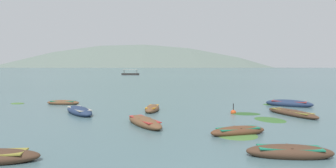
# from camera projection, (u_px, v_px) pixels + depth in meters

# --- Properties ---
(ground_plane) EXTENTS (6000.00, 6000.00, 0.00)m
(ground_plane) POSITION_uv_depth(u_px,v_px,m) (154.00, 67.00, 1502.89)
(ground_plane) COLOR slate
(mountain_1) EXTENTS (940.74, 940.74, 218.81)m
(mountain_1) POSITION_uv_depth(u_px,v_px,m) (21.00, 49.00, 1716.88)
(mountain_1) COLOR #56665B
(mountain_1) RESTS_ON ground
(mountain_2) EXTENTS (1848.04, 1848.04, 492.27)m
(mountain_2) POSITION_uv_depth(u_px,v_px,m) (148.00, 27.00, 1761.55)
(mountain_2) COLOR slate
(mountain_2) RESTS_ON ground
(mountain_3) EXTENTS (663.54, 663.54, 259.06)m
(mountain_3) POSITION_uv_depth(u_px,v_px,m) (240.00, 49.00, 2045.52)
(mountain_3) COLOR slate
(mountain_3) RESTS_ON ground
(rowboat_0) EXTENTS (4.00, 3.17, 0.71)m
(rowboat_0) POSITION_uv_depth(u_px,v_px,m) (289.00, 104.00, 25.59)
(rowboat_0) COLOR navy
(rowboat_0) RESTS_ON ground
(rowboat_1) EXTENTS (2.80, 4.17, 0.61)m
(rowboat_1) POSITION_uv_depth(u_px,v_px,m) (144.00, 122.00, 17.22)
(rowboat_1) COLOR brown
(rowboat_1) RESTS_ON ground
(rowboat_2) EXTENTS (3.43, 1.49, 0.59)m
(rowboat_2) POSITION_uv_depth(u_px,v_px,m) (290.00, 152.00, 11.20)
(rowboat_2) COLOR #4C3323
(rowboat_2) RESTS_ON ground
(rowboat_3) EXTENTS (1.51, 3.24, 0.59)m
(rowboat_3) POSITION_uv_depth(u_px,v_px,m) (152.00, 109.00, 22.76)
(rowboat_3) COLOR brown
(rowboat_3) RESTS_ON ground
(rowboat_6) EXTENTS (3.20, 1.50, 0.50)m
(rowboat_6) POSITION_uv_depth(u_px,v_px,m) (63.00, 103.00, 26.82)
(rowboat_6) COLOR brown
(rowboat_6) RESTS_ON ground
(rowboat_7) EXTENTS (2.56, 4.70, 0.51)m
(rowboat_7) POSITION_uv_depth(u_px,v_px,m) (292.00, 113.00, 20.81)
(rowboat_7) COLOR #4C3323
(rowboat_7) RESTS_ON ground
(rowboat_8) EXTENTS (3.25, 1.75, 0.54)m
(rowboat_8) POSITION_uv_depth(u_px,v_px,m) (238.00, 131.00, 14.88)
(rowboat_8) COLOR brown
(rowboat_8) RESTS_ON ground
(rowboat_9) EXTENTS (3.36, 4.37, 0.65)m
(rowboat_9) POSITION_uv_depth(u_px,v_px,m) (79.00, 111.00, 21.47)
(rowboat_9) COLOR navy
(rowboat_9) RESTS_ON ground
(ferry_0) EXTENTS (7.40, 3.32, 2.54)m
(ferry_0) POSITION_uv_depth(u_px,v_px,m) (130.00, 74.00, 121.55)
(ferry_0) COLOR #2D2826
(ferry_0) RESTS_ON ground
(mooring_buoy) EXTENTS (0.41, 0.41, 0.88)m
(mooring_buoy) POSITION_uv_depth(u_px,v_px,m) (233.00, 112.00, 21.47)
(mooring_buoy) COLOR #DB4C1E
(mooring_buoy) RESTS_ON ground
(weed_patch_0) EXTENTS (2.65, 2.74, 0.14)m
(weed_patch_0) POSITION_uv_depth(u_px,v_px,m) (236.00, 135.00, 14.76)
(weed_patch_0) COLOR #477033
(weed_patch_0) RESTS_ON ground
(weed_patch_1) EXTENTS (1.76, 1.65, 0.14)m
(weed_patch_1) POSITION_uv_depth(u_px,v_px,m) (17.00, 104.00, 27.31)
(weed_patch_1) COLOR #477033
(weed_patch_1) RESTS_ON ground
(weed_patch_2) EXTENTS (3.23, 1.80, 0.14)m
(weed_patch_2) POSITION_uv_depth(u_px,v_px,m) (279.00, 104.00, 26.74)
(weed_patch_2) COLOR #38662D
(weed_patch_2) RESTS_ON ground
(weed_patch_4) EXTENTS (2.33, 1.62, 0.14)m
(weed_patch_4) POSITION_uv_depth(u_px,v_px,m) (245.00, 114.00, 21.36)
(weed_patch_4) COLOR #2D5628
(weed_patch_4) RESTS_ON ground
(weed_patch_5) EXTENTS (2.43, 2.77, 0.14)m
(weed_patch_5) POSITION_uv_depth(u_px,v_px,m) (270.00, 120.00, 18.96)
(weed_patch_5) COLOR #38662D
(weed_patch_5) RESTS_ON ground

